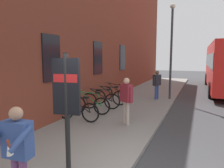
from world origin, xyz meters
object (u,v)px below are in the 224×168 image
object	(u,v)px
transit_info_sign	(67,94)
tourist_with_hotdogs	(17,145)
bicycle_far_end	(101,100)
pedestrian_crossing_street	(126,96)
bicycle_beside_lamp	(115,93)
bicycle_end_of_row	(90,105)
street_lamp	(171,43)
bicycle_under_window	(78,110)
bicycle_nearest_sign	(109,97)
pedestrian_near_bus	(157,82)

from	to	relation	value
transit_info_sign	tourist_with_hotdogs	distance (m)	1.26
bicycle_far_end	pedestrian_crossing_street	distance (m)	2.43
bicycle_far_end	tourist_with_hotdogs	size ratio (longest dim) A/B	1.09
bicycle_beside_lamp	bicycle_end_of_row	bearing A→B (deg)	-179.26
bicycle_beside_lamp	street_lamp	size ratio (longest dim) A/B	0.34
bicycle_far_end	street_lamp	size ratio (longest dim) A/B	0.33
bicycle_under_window	bicycle_end_of_row	bearing A→B (deg)	3.42
transit_info_sign	pedestrian_crossing_street	bearing A→B (deg)	-1.04
tourist_with_hotdogs	bicycle_nearest_sign	bearing A→B (deg)	12.32
bicycle_beside_lamp	transit_info_sign	world-z (taller)	transit_info_sign
pedestrian_crossing_street	tourist_with_hotdogs	bearing A→B (deg)	177.05
bicycle_end_of_row	transit_info_sign	distance (m)	4.55
tourist_with_hotdogs	street_lamp	xyz separation A→B (m)	(9.65, -0.99, 2.09)
bicycle_end_of_row	bicycle_nearest_sign	distance (m)	1.83
bicycle_end_of_row	street_lamp	distance (m)	5.86
bicycle_far_end	bicycle_beside_lamp	distance (m)	1.95
bicycle_end_of_row	pedestrian_near_bus	world-z (taller)	pedestrian_near_bus
bicycle_far_end	pedestrian_near_bus	world-z (taller)	pedestrian_near_bus
pedestrian_crossing_street	street_lamp	bearing A→B (deg)	-8.35
transit_info_sign	pedestrian_near_bus	distance (m)	8.11
tourist_with_hotdogs	bicycle_far_end	bearing A→B (deg)	14.23
bicycle_far_end	pedestrian_crossing_street	size ratio (longest dim) A/B	1.06
street_lamp	bicycle_beside_lamp	bearing A→B (deg)	122.95
pedestrian_near_bus	street_lamp	world-z (taller)	street_lamp
bicycle_under_window	street_lamp	xyz separation A→B (m)	(5.55, -2.51, 2.67)
pedestrian_near_bus	bicycle_under_window	bearing A→B (deg)	159.77
bicycle_nearest_sign	tourist_with_hotdogs	distance (m)	7.12
bicycle_end_of_row	bicycle_far_end	bearing A→B (deg)	-3.26
tourist_with_hotdogs	street_lamp	world-z (taller)	street_lamp
street_lamp	bicycle_end_of_row	bearing A→B (deg)	150.50
bicycle_nearest_sign	pedestrian_crossing_street	bearing A→B (deg)	-145.02
bicycle_under_window	bicycle_far_end	size ratio (longest dim) A/B	1.03
pedestrian_near_bus	pedestrian_crossing_street	xyz separation A→B (m)	(-4.73, 0.13, 0.02)
bicycle_far_end	bicycle_under_window	bearing A→B (deg)	-179.74
bicycle_beside_lamp	tourist_with_hotdogs	world-z (taller)	tourist_with_hotdogs
pedestrian_near_bus	bicycle_far_end	bearing A→B (deg)	149.24
tourist_with_hotdogs	bicycle_beside_lamp	bearing A→B (deg)	11.46
bicycle_under_window	bicycle_end_of_row	xyz separation A→B (m)	(1.01, 0.06, 0.00)
bicycle_under_window	bicycle_beside_lamp	bearing A→B (deg)	1.44
bicycle_under_window	transit_info_sign	bearing A→B (deg)	-150.76
pedestrian_crossing_street	bicycle_under_window	bearing A→B (deg)	101.28
bicycle_beside_lamp	pedestrian_crossing_street	xyz separation A→B (m)	(-3.52, -1.84, 0.60)
bicycle_under_window	bicycle_end_of_row	world-z (taller)	same
bicycle_under_window	bicycle_far_end	xyz separation A→B (m)	(1.92, 0.01, 0.00)
pedestrian_crossing_street	bicycle_end_of_row	bearing A→B (deg)	69.84
bicycle_beside_lamp	pedestrian_near_bus	bearing A→B (deg)	-58.35
transit_info_sign	tourist_with_hotdogs	world-z (taller)	transit_info_sign
bicycle_end_of_row	bicycle_nearest_sign	size ratio (longest dim) A/B	1.01
bicycle_far_end	street_lamp	xyz separation A→B (m)	(3.63, -2.52, 2.67)
bicycle_nearest_sign	transit_info_sign	xyz separation A→B (m)	(-5.85, -1.68, 1.21)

